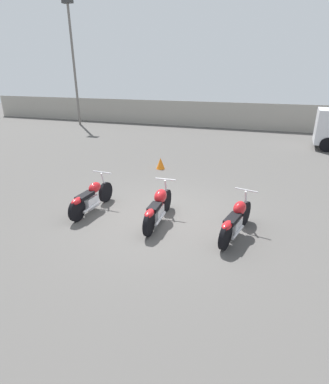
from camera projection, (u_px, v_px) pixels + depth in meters
name	position (u px, v px, depth m)	size (l,w,h in m)	color
ground_plane	(162.00, 218.00, 8.00)	(60.00, 60.00, 0.00)	#514F4C
fence_back	(232.00, 116.00, 20.36)	(40.00, 0.04, 1.74)	#9E998E
light_pole_left	(73.00, 56.00, 20.64)	(0.70, 0.35, 8.00)	slate
motorcycle_slot_0	(91.00, 198.00, 8.23)	(0.60, 1.96, 0.97)	black
motorcycle_slot_1	(158.00, 207.00, 7.60)	(0.56, 2.05, 0.98)	black
motorcycle_slot_2	(236.00, 220.00, 6.94)	(0.70, 1.94, 0.98)	black
traffic_cone_near	(161.00, 163.00, 11.97)	(0.35, 0.35, 0.45)	orange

